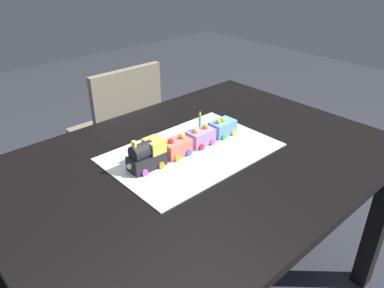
# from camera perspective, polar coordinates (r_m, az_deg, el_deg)

# --- Properties ---
(dining_table) EXTENTS (1.40, 1.00, 0.74)m
(dining_table) POSITION_cam_1_polar(r_m,az_deg,el_deg) (1.38, 1.19, -5.96)
(dining_table) COLOR black
(dining_table) RESTS_ON ground
(chair) EXTENTS (0.40, 0.40, 0.86)m
(chair) POSITION_cam_1_polar(r_m,az_deg,el_deg) (2.13, -11.01, 1.85)
(chair) COLOR gray
(chair) RESTS_ON ground
(cake_board) EXTENTS (0.60, 0.40, 0.00)m
(cake_board) POSITION_cam_1_polar(r_m,az_deg,el_deg) (1.35, 0.00, -1.19)
(cake_board) COLOR silver
(cake_board) RESTS_ON dining_table
(cake_locomotive) EXTENTS (0.14, 0.08, 0.12)m
(cake_locomotive) POSITION_cam_1_polar(r_m,az_deg,el_deg) (1.24, -6.98, -1.72)
(cake_locomotive) COLOR #232328
(cake_locomotive) RESTS_ON cake_board
(cake_car_tanker_coral) EXTENTS (0.10, 0.08, 0.07)m
(cake_car_tanker_coral) POSITION_cam_1_polar(r_m,az_deg,el_deg) (1.32, -2.41, -0.50)
(cake_car_tanker_coral) COLOR #F27260
(cake_car_tanker_coral) RESTS_ON cake_board
(cake_car_gondola_lavender) EXTENTS (0.10, 0.08, 0.07)m
(cake_car_gondola_lavender) POSITION_cam_1_polar(r_m,az_deg,el_deg) (1.39, 1.32, 1.10)
(cake_car_gondola_lavender) COLOR #AD84E0
(cake_car_gondola_lavender) RESTS_ON cake_board
(cake_car_caboose_sky_blue) EXTENTS (0.10, 0.08, 0.07)m
(cake_car_caboose_sky_blue) POSITION_cam_1_polar(r_m,az_deg,el_deg) (1.46, 4.67, 2.53)
(cake_car_caboose_sky_blue) COLOR #669EEA
(cake_car_caboose_sky_blue) RESTS_ON cake_board
(birthday_candle) EXTENTS (0.01, 0.01, 0.06)m
(birthday_candle) POSITION_cam_1_polar(r_m,az_deg,el_deg) (1.35, 1.22, 3.85)
(birthday_candle) COLOR #66D872
(birthday_candle) RESTS_ON cake_car_gondola_lavender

